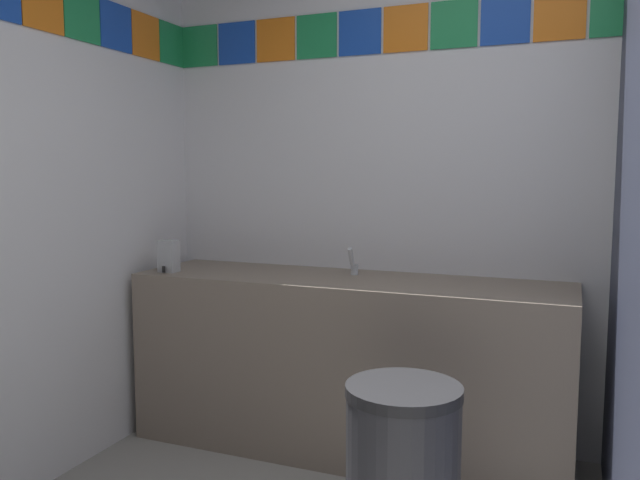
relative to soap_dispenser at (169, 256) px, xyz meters
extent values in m
cube|color=silver|center=(1.78, 0.48, 0.53)|extent=(3.93, 0.08, 2.88)
cube|color=#1E8C4C|center=(-0.07, 0.43, 1.10)|extent=(0.22, 0.01, 0.22)
cube|color=#1947B7|center=(0.16, 0.43, 1.10)|extent=(0.22, 0.01, 0.22)
cube|color=orange|center=(0.39, 0.43, 1.10)|extent=(0.22, 0.01, 0.22)
cube|color=#1E8C4C|center=(0.62, 0.43, 1.10)|extent=(0.22, 0.01, 0.22)
cube|color=#1947B7|center=(0.85, 0.43, 1.10)|extent=(0.22, 0.01, 0.22)
cube|color=orange|center=(1.08, 0.43, 1.10)|extent=(0.22, 0.01, 0.22)
cube|color=#1E8C4C|center=(1.32, 0.43, 1.10)|extent=(0.22, 0.01, 0.22)
cube|color=#1947B7|center=(1.55, 0.43, 1.10)|extent=(0.22, 0.01, 0.22)
cube|color=orange|center=(1.78, 0.43, 1.10)|extent=(0.22, 0.01, 0.22)
cube|color=#1E8C4C|center=(2.01, 0.43, 1.10)|extent=(0.22, 0.01, 0.22)
cube|color=orange|center=(-0.18, -0.56, 1.10)|extent=(0.01, 0.22, 0.22)
cube|color=#1E8C4C|center=(-0.18, -0.34, 1.10)|extent=(0.01, 0.22, 0.22)
cube|color=#1947B7|center=(-0.18, -0.12, 1.10)|extent=(0.01, 0.22, 0.22)
cube|color=orange|center=(-0.18, 0.11, 1.10)|extent=(0.01, 0.22, 0.22)
cube|color=#1E8C4C|center=(-0.18, 0.33, 1.10)|extent=(0.01, 0.22, 0.22)
cube|color=gray|center=(0.89, 0.16, -0.50)|extent=(2.05, 0.56, 0.84)
cube|color=gray|center=(0.89, 0.42, -0.12)|extent=(2.05, 0.03, 0.08)
cylinder|color=white|center=(0.89, 0.13, -0.13)|extent=(0.34, 0.34, 0.10)
cylinder|color=silver|center=(0.89, 0.27, -0.05)|extent=(0.04, 0.04, 0.05)
cylinder|color=silver|center=(0.89, 0.22, 0.02)|extent=(0.02, 0.06, 0.09)
cube|color=#B7BABF|center=(0.00, 0.00, 0.00)|extent=(0.09, 0.07, 0.16)
cylinder|color=black|center=(0.00, -0.04, -0.06)|extent=(0.02, 0.02, 0.03)
cube|color=#33384C|center=(2.05, -0.35, 0.21)|extent=(0.04, 1.58, 2.25)
cylinder|color=#333338|center=(1.35, -0.54, -0.64)|extent=(0.40, 0.40, 0.56)
cylinder|color=#262628|center=(1.35, -0.54, -0.34)|extent=(0.41, 0.41, 0.04)
camera|label=1|loc=(1.87, -2.61, 0.42)|focal=35.43mm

